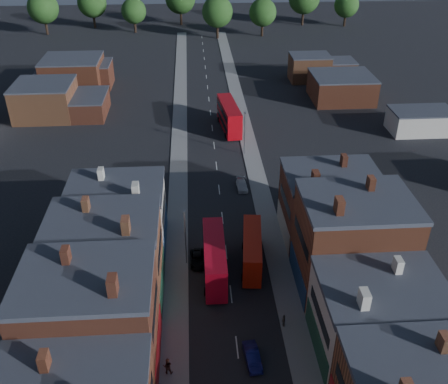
{
  "coord_description": "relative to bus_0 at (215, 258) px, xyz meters",
  "views": [
    {
      "loc": [
        -3.75,
        -19.78,
        40.78
      ],
      "look_at": [
        0.0,
        36.41,
        6.57
      ],
      "focal_mm": 40.0,
      "sensor_mm": 36.0,
      "label": 1
    }
  ],
  "objects": [
    {
      "name": "bus_2",
      "position": [
        5.06,
        43.48,
        0.28
      ],
      "size": [
        4.13,
        12.55,
        5.32
      ],
      "rotation": [
        0.0,
        0.0,
        0.11
      ],
      "color": "#A9070F",
      "rests_on": "ground"
    },
    {
      "name": "car_3",
      "position": [
        5.38,
        20.53,
        -2.02
      ],
      "size": [
        1.76,
        3.98,
        1.14
      ],
      "primitive_type": "imported",
      "rotation": [
        0.0,
        0.0,
        0.04
      ],
      "color": "silver",
      "rests_on": "ground"
    },
    {
      "name": "bus_1",
      "position": [
        4.78,
        1.71,
        -0.29
      ],
      "size": [
        3.28,
        10.04,
        4.25
      ],
      "rotation": [
        0.0,
        0.0,
        -0.11
      ],
      "color": "red",
      "rests_on": "ground"
    },
    {
      "name": "car_2",
      "position": [
        -2.06,
        2.47,
        -2.02
      ],
      "size": [
        1.92,
        4.11,
        1.14
      ],
      "primitive_type": "imported",
      "rotation": [
        0.0,
        0.0,
        0.01
      ],
      "color": "black",
      "rests_on": "ground"
    },
    {
      "name": "ped_1",
      "position": [
        -5.33,
        -14.42,
        -1.51
      ],
      "size": [
        0.97,
        0.58,
        1.91
      ],
      "primitive_type": "imported",
      "rotation": [
        0.0,
        0.0,
        3.06
      ],
      "color": "#402119",
      "rests_on": "pavement_west"
    },
    {
      "name": "ped_3",
      "position": [
        7.04,
        -9.05,
        -1.69
      ],
      "size": [
        0.51,
        0.95,
        1.56
      ],
      "primitive_type": "imported",
      "rotation": [
        0.0,
        0.0,
        1.47
      ],
      "color": "#625B54",
      "rests_on": "pavement_east"
    },
    {
      "name": "lamp_post_2",
      "position": [
        -3.46,
        2.37,
        2.12
      ],
      "size": [
        0.25,
        0.7,
        8.12
      ],
      "color": "slate",
      "rests_on": "ground"
    },
    {
      "name": "car_1",
      "position": [
        3.1,
        -13.49,
        -1.94
      ],
      "size": [
        1.81,
        4.08,
        1.3
      ],
      "primitive_type": "imported",
      "rotation": [
        0.0,
        0.0,
        0.11
      ],
      "color": "#121250",
      "rests_on": "ground"
    },
    {
      "name": "pavement_west",
      "position": [
        -4.76,
        22.37,
        -2.53
      ],
      "size": [
        3.0,
        200.0,
        0.12
      ],
      "primitive_type": "cube",
      "color": "gray",
      "rests_on": "ground"
    },
    {
      "name": "bus_0",
      "position": [
        0.0,
        0.0,
        0.0
      ],
      "size": [
        2.87,
        11.12,
        4.79
      ],
      "rotation": [
        0.0,
        0.0,
        -0.01
      ],
      "color": "#B80A1E",
      "rests_on": "ground"
    },
    {
      "name": "lamp_post_3",
      "position": [
        6.94,
        32.37,
        2.12
      ],
      "size": [
        0.25,
        0.7,
        8.12
      ],
      "color": "slate",
      "rests_on": "ground"
    },
    {
      "name": "pavement_east",
      "position": [
        8.24,
        22.37,
        -2.53
      ],
      "size": [
        3.0,
        200.0,
        0.12
      ],
      "primitive_type": "cube",
      "color": "gray",
      "rests_on": "ground"
    }
  ]
}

